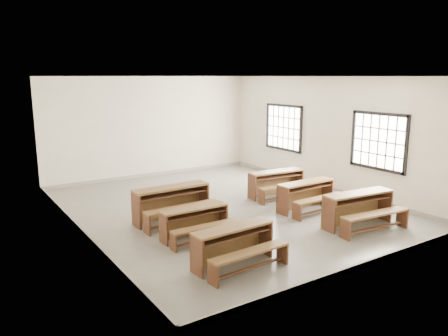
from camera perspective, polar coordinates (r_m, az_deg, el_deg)
room at (r=10.54m, az=0.41°, el=6.15°), size 8.50×8.50×3.20m
desk_set_0 at (r=7.58m, az=1.39°, el=-9.80°), size 1.55×0.86×0.68m
desk_set_1 at (r=8.83m, az=-3.76°, el=-6.86°), size 1.41×0.74×0.63m
desk_set_2 at (r=9.86m, az=-6.72°, el=-4.32°), size 1.77×0.94×0.79m
desk_set_3 at (r=9.90m, az=17.29°, el=-4.88°), size 1.74×1.03×0.75m
desk_set_4 at (r=10.79m, az=10.81°, el=-3.31°), size 1.59×0.86×0.70m
desk_set_5 at (r=11.85m, az=6.95°, el=-1.80°), size 1.64×0.96×0.71m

